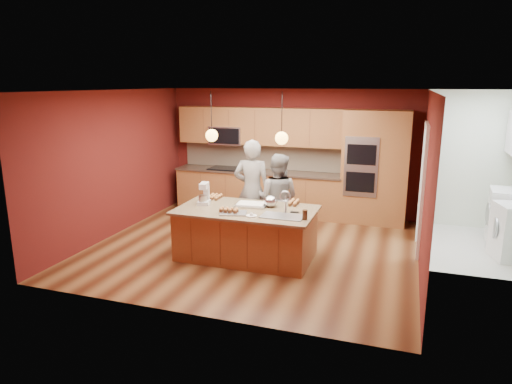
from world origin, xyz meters
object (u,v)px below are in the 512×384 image
(person_left, at_px, (252,190))
(stand_mixer, at_px, (204,195))
(mixing_bowl, at_px, (271,201))
(island, at_px, (247,233))
(person_right, at_px, (277,199))

(person_left, xyz_separation_m, stand_mixer, (-0.58, -0.81, 0.06))
(person_left, xyz_separation_m, mixing_bowl, (0.54, -0.63, -0.00))
(island, bearing_deg, person_left, 103.81)
(person_left, bearing_deg, stand_mixer, 47.19)
(stand_mixer, bearing_deg, mixing_bowl, -3.64)
(person_left, distance_m, stand_mixer, 0.99)
(person_left, distance_m, person_right, 0.49)
(person_left, xyz_separation_m, person_right, (0.48, 0.00, -0.12))
(person_right, height_order, mixing_bowl, person_right)
(island, distance_m, person_right, 1.00)
(person_left, relative_size, mixing_bowl, 7.85)
(island, distance_m, stand_mixer, 0.97)
(person_right, relative_size, stand_mixer, 4.44)
(stand_mixer, bearing_deg, person_right, 24.52)
(person_right, bearing_deg, stand_mixer, 39.42)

